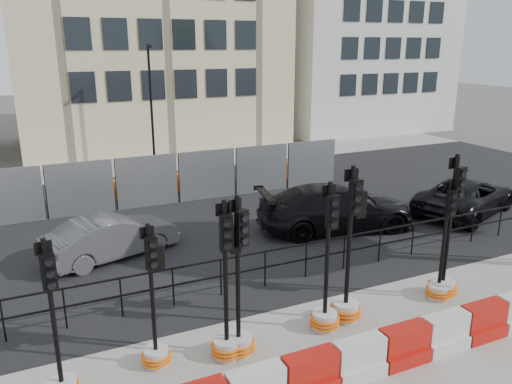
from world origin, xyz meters
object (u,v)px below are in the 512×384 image
car_c (336,208)px  traffic_signal_a (60,368)px  traffic_signal_d (227,322)px  traffic_signal_h (440,276)px

car_c → traffic_signal_a: bearing=130.8°
traffic_signal_a → traffic_signal_d: 3.08m
traffic_signal_d → car_c: 7.85m
traffic_signal_h → car_c: traffic_signal_h is taller
traffic_signal_a → traffic_signal_d: bearing=-13.0°
traffic_signal_d → car_c: bearing=48.7°
traffic_signal_a → car_c: 10.34m
traffic_signal_h → traffic_signal_d: bearing=-168.5°
traffic_signal_a → car_c: (9.00, 5.09, 0.14)m
car_c → traffic_signal_h: bearing=-173.0°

